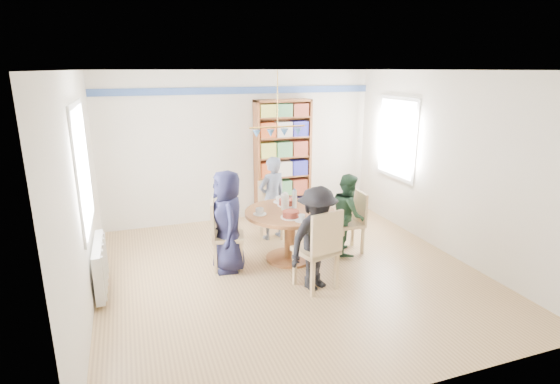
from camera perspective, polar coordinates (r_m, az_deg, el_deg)
name	(u,v)px	position (r m, az deg, el deg)	size (l,w,h in m)	color
ground	(290,272)	(6.14, 1.27, -10.44)	(5.00, 5.00, 0.00)	tan
room_shell	(252,145)	(6.34, -3.65, 6.08)	(5.00, 5.00, 5.00)	white
radiator	(100,266)	(5.96, -22.42, -8.87)	(0.12, 1.00, 0.60)	silver
dining_table	(290,224)	(6.33, 1.29, -4.14)	(1.30, 1.30, 0.75)	brown
chair_left	(222,232)	(6.12, -7.62, -5.15)	(0.52, 0.52, 0.98)	tan
chair_right	(353,219)	(6.75, 9.52, -3.47)	(0.43, 0.43, 0.93)	tan
chair_far	(271,206)	(7.27, -1.24, -1.90)	(0.49, 0.49, 0.92)	tan
chair_near	(320,247)	(5.49, 5.29, -7.12)	(0.57, 0.57, 1.06)	tan
person_left	(228,221)	(6.00, -6.85, -3.81)	(0.70, 0.45, 1.42)	#161631
person_right	(348,214)	(6.65, 8.87, -2.83)	(0.60, 0.46, 1.23)	#193321
person_far	(272,198)	(7.10, -1.04, -0.81)	(0.50, 0.33, 1.37)	gray
person_near	(317,239)	(5.49, 4.84, -6.10)	(0.87, 0.50, 1.34)	black
bookshelf	(283,160)	(8.13, 0.35, 4.17)	(1.04, 0.31, 2.19)	brown
tableware	(288,206)	(6.26, 1.02, -1.89)	(1.09, 1.09, 0.29)	white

